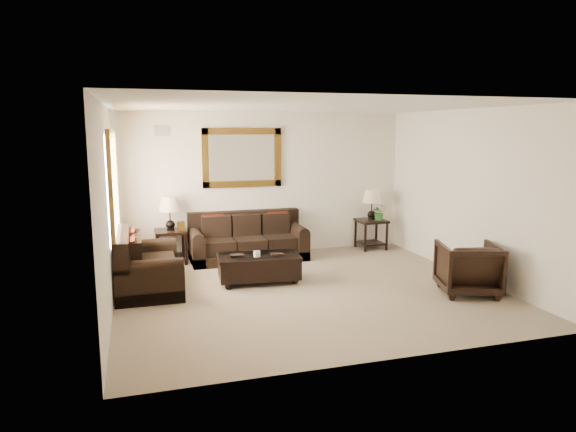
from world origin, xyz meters
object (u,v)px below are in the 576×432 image
object	(u,v)px
loveseat	(144,269)
end_table_left	(170,220)
coffee_table	(259,265)
armchair	(468,266)
sofa	(248,242)
end_table_right	(372,210)

from	to	relation	value
loveseat	end_table_left	size ratio (longest dim) A/B	1.30
coffee_table	armchair	xyz separation A→B (m)	(2.79, -1.43, 0.15)
coffee_table	armchair	world-z (taller)	armchair
sofa	end_table_right	bearing A→B (deg)	2.34
loveseat	coffee_table	bearing A→B (deg)	-93.11
armchair	coffee_table	bearing A→B (deg)	-9.41
coffee_table	end_table_right	bearing A→B (deg)	35.23
loveseat	armchair	xyz separation A→B (m)	(4.52, -1.52, 0.09)
loveseat	armchair	distance (m)	4.77
coffee_table	armchair	size ratio (longest dim) A/B	1.58
sofa	end_table_left	bearing A→B (deg)	175.78
loveseat	coffee_table	world-z (taller)	loveseat
sofa	end_table_left	xyz separation A→B (m)	(-1.38, 0.10, 0.48)
end_table_right	armchair	distance (m)	3.04
loveseat	coffee_table	distance (m)	1.73
sofa	armchair	distance (m)	3.94
end_table_right	loveseat	bearing A→B (deg)	-161.28
coffee_table	armchair	bearing A→B (deg)	-22.37
sofa	coffee_table	distance (m)	1.50
end_table_left	armchair	xyz separation A→B (m)	(4.03, -3.02, -0.37)
sofa	loveseat	bearing A→B (deg)	-143.29
sofa	end_table_left	world-z (taller)	end_table_left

